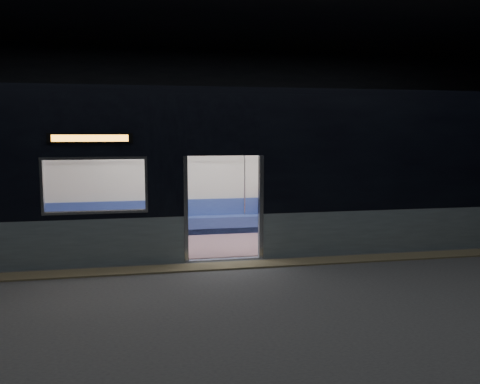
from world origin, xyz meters
name	(u,v)px	position (x,y,z in m)	size (l,w,h in m)	color
station_floor	(234,275)	(0.00, 0.00, -0.01)	(24.00, 14.00, 0.01)	#47494C
station_envelope	(234,62)	(0.00, 0.00, 3.66)	(24.00, 14.00, 5.00)	black
tactile_strip	(228,266)	(0.00, 0.55, 0.01)	(22.80, 0.50, 0.03)	#8C7F59
metro_car	(213,162)	(0.00, 2.54, 1.85)	(18.00, 3.04, 3.35)	#8DA0A8
passenger	(272,202)	(1.64, 3.55, 0.77)	(0.41, 0.66, 1.31)	black
handbag	(276,207)	(1.67, 3.34, 0.66)	(0.26, 0.23, 0.13)	black
transit_map	(281,173)	(1.95, 3.85, 1.45)	(0.93, 0.03, 0.61)	white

